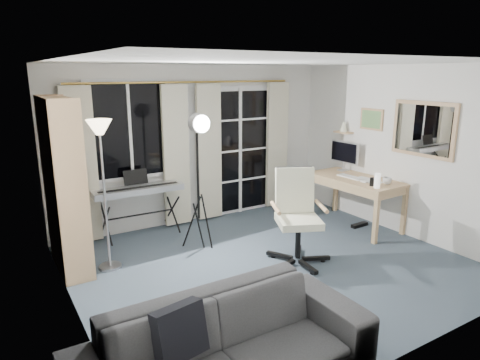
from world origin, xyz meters
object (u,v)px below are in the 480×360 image
object	(u,v)px
bookshelf	(62,191)
office_chair	(296,207)
keyboard_piano	(138,191)
monitor	(344,153)
desk	(355,184)
studio_light	(199,140)
mug	(387,180)
sofa	(226,335)
torchiere_lamp	(101,150)

from	to	relation	value
bookshelf	office_chair	distance (m)	2.76
keyboard_piano	monitor	size ratio (longest dim) A/B	2.31
desk	keyboard_piano	bearing A→B (deg)	154.55
studio_light	desk	world-z (taller)	studio_light
mug	sofa	distance (m)	3.82
desk	monitor	size ratio (longest dim) A/B	2.65
studio_light	sofa	world-z (taller)	studio_light
office_chair	mug	bearing A→B (deg)	24.25
monitor	keyboard_piano	bearing A→B (deg)	163.29
sofa	torchiere_lamp	bearing A→B (deg)	94.45
keyboard_piano	desk	bearing A→B (deg)	-21.46
bookshelf	mug	world-z (taller)	bookshelf
monitor	studio_light	bearing A→B (deg)	178.17
bookshelf	monitor	bearing A→B (deg)	-3.67
torchiere_lamp	keyboard_piano	size ratio (longest dim) A/B	1.42
studio_light	monitor	bearing A→B (deg)	-2.99
office_chair	studio_light	bearing A→B (deg)	158.67
monitor	mug	bearing A→B (deg)	-98.55
desk	monitor	xyz separation A→B (m)	(0.20, 0.45, 0.38)
torchiere_lamp	bookshelf	bearing A→B (deg)	153.39
torchiere_lamp	sofa	xyz separation A→B (m)	(0.20, -2.49, -1.00)
bookshelf	desk	distance (m)	4.07
monitor	bookshelf	bearing A→B (deg)	174.08
bookshelf	mug	bearing A→B (deg)	-16.57
office_chair	mug	xyz separation A→B (m)	(1.62, -0.01, 0.14)
bookshelf	torchiere_lamp	size ratio (longest dim) A/B	1.14
keyboard_piano	monitor	world-z (taller)	monitor
bookshelf	sofa	distance (m)	2.82
keyboard_piano	office_chair	bearing A→B (deg)	-49.20
studio_light	sofa	xyz separation A→B (m)	(-1.00, -2.42, -1.03)
torchiere_lamp	sofa	distance (m)	2.69
bookshelf	studio_light	bearing A→B (deg)	-10.10
studio_light	desk	size ratio (longest dim) A/B	1.27
bookshelf	desk	world-z (taller)	bookshelf
torchiere_lamp	mug	xyz separation A→B (m)	(3.68, -0.97, -0.62)
mug	desk	bearing A→B (deg)	101.31
torchiere_lamp	mug	size ratio (longest dim) A/B	14.43
bookshelf	sofa	size ratio (longest dim) A/B	0.91
bookshelf	studio_light	size ratio (longest dim) A/B	1.11
desk	sofa	bearing A→B (deg)	-151.97
office_chair	monitor	size ratio (longest dim) A/B	2.13
torchiere_lamp	studio_light	world-z (taller)	studio_light
monitor	sofa	world-z (taller)	monitor
mug	office_chair	bearing A→B (deg)	179.57
desk	sofa	size ratio (longest dim) A/B	0.64
monitor	mug	size ratio (longest dim) A/B	4.40
office_chair	keyboard_piano	bearing A→B (deg)	154.25
bookshelf	office_chair	xyz separation A→B (m)	(2.49, -1.17, -0.29)
bookshelf	monitor	world-z (taller)	bookshelf
bookshelf	sofa	world-z (taller)	bookshelf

